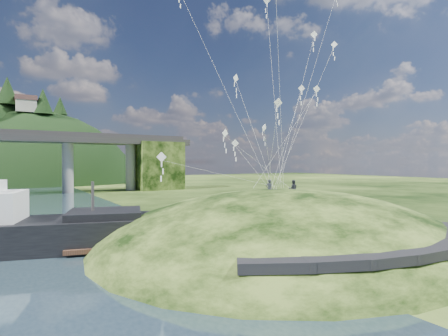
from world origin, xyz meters
TOP-DOWN VIEW (x-y plane):
  - ground at (0.00, 0.00)m, footprint 320.00×320.00m
  - grass_hill at (8.00, 2.00)m, footprint 36.00×32.00m
  - footpath at (7.46, -9.74)m, footprint 22.29×5.84m
  - work_barge at (-13.58, 11.72)m, footprint 23.38×12.55m
  - wooden_dock at (-2.78, 6.39)m, footprint 14.71×5.69m
  - kite_flyers at (9.32, 3.34)m, footprint 3.17×1.80m
  - kite_swarm at (8.29, 5.56)m, footprint 19.83×11.70m

SIDE VIEW (x-z plane):
  - grass_hill at x=8.00m, z-range -8.00..5.00m
  - ground at x=0.00m, z-range 0.00..0.00m
  - wooden_dock at x=-2.78m, z-range -0.06..0.98m
  - work_barge at x=-13.58m, z-range -1.97..5.93m
  - footpath at x=7.46m, z-range 1.67..2.50m
  - kite_flyers at x=9.32m, z-range 4.90..6.78m
  - kite_swarm at x=8.29m, z-range 6.72..27.43m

